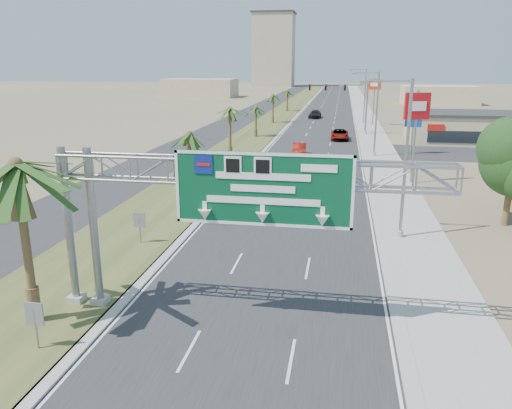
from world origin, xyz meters
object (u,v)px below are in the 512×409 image
object	(u,v)px
pole_sign_blue	(414,116)
pole_sign_red_far	(375,88)
car_right_lane	(340,135)
pole_sign_red_near	(417,111)
signal_mast	(354,103)
car_mid_lane	(299,150)
palm_near	(16,166)
car_left_lane	(227,203)
store_building	(473,128)
car_far	(315,114)
sign_gantry	(227,184)

from	to	relation	value
pole_sign_blue	pole_sign_red_far	distance (m)	30.56
car_right_lane	pole_sign_red_near	distance (m)	28.62
pole_sign_red_far	pole_sign_red_near	bearing A→B (deg)	-88.58
signal_mast	pole_sign_red_far	size ratio (longest dim) A/B	1.22
car_mid_lane	pole_sign_red_near	bearing A→B (deg)	-51.35
palm_near	car_left_lane	xyz separation A→B (m)	(4.49, 17.30, -6.11)
store_building	car_far	world-z (taller)	store_building
palm_near	car_mid_lane	world-z (taller)	palm_near
palm_near	car_left_lane	distance (m)	18.89
store_building	pole_sign_blue	xyz separation A→B (m)	(-9.91, -11.79, 2.70)
signal_mast	sign_gantry	bearing A→B (deg)	-95.74
signal_mast	store_building	size ratio (longest dim) A/B	0.57
store_building	pole_sign_red_near	distance (m)	30.65
sign_gantry	palm_near	size ratio (longest dim) A/B	2.01
palm_near	pole_sign_red_near	bearing A→B (deg)	57.29
sign_gantry	pole_sign_blue	world-z (taller)	sign_gantry
car_far	car_right_lane	bearing A→B (deg)	-74.71
store_building	car_left_lane	distance (m)	48.70
car_mid_lane	car_right_lane	world-z (taller)	car_mid_lane
store_building	pole_sign_red_near	world-z (taller)	pole_sign_red_near
car_far	pole_sign_blue	world-z (taller)	pole_sign_blue
sign_gantry	pole_sign_red_near	bearing A→B (deg)	68.32
store_building	car_mid_lane	size ratio (longest dim) A/B	3.86
car_mid_lane	signal_mast	bearing A→B (deg)	68.60
signal_mast	pole_sign_blue	world-z (taller)	signal_mast
car_left_lane	pole_sign_red_near	world-z (taller)	pole_sign_red_near
sign_gantry	car_right_lane	world-z (taller)	sign_gantry
signal_mast	car_right_lane	distance (m)	8.09
car_far	signal_mast	bearing A→B (deg)	-67.63
car_right_lane	car_left_lane	bearing A→B (deg)	-102.68
sign_gantry	signal_mast	distance (m)	62.37
pole_sign_blue	pole_sign_red_near	bearing A→B (deg)	-96.86
sign_gantry	car_right_lane	distance (m)	55.76
car_far	pole_sign_red_far	bearing A→B (deg)	-39.72
sign_gantry	car_left_lane	world-z (taller)	sign_gantry
palm_near	car_far	world-z (taller)	palm_near
palm_near	pole_sign_red_far	xyz separation A→B (m)	(18.20, 76.55, -0.29)
palm_near	pole_sign_blue	world-z (taller)	palm_near
store_building	pole_sign_blue	distance (m)	15.64
car_left_lane	car_mid_lane	world-z (taller)	car_left_lane
signal_mast	car_right_lane	bearing A→B (deg)	-105.97
pole_sign_blue	pole_sign_red_far	bearing A→B (deg)	95.81
car_left_lane	car_right_lane	world-z (taller)	car_left_lane
car_left_lane	car_mid_lane	distance (m)	25.72
palm_near	car_far	size ratio (longest dim) A/B	1.55
car_mid_lane	pole_sign_red_near	xyz separation A→B (m)	(11.65, -12.70, 5.93)
palm_near	car_right_lane	bearing A→B (deg)	77.73
car_right_lane	pole_sign_red_far	xyz separation A→B (m)	(5.75, 19.28, 5.89)
car_right_lane	signal_mast	bearing A→B (deg)	72.62
signal_mast	car_mid_lane	bearing A→B (deg)	-107.51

